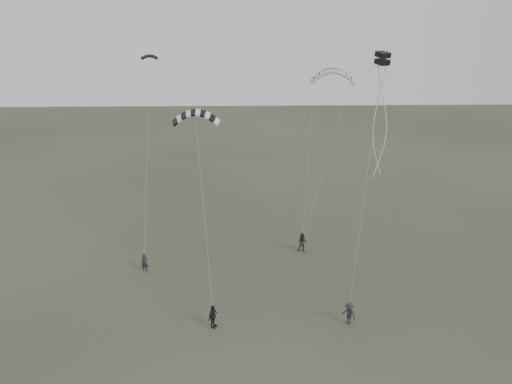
{
  "coord_description": "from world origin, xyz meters",
  "views": [
    {
      "loc": [
        0.13,
        -29.17,
        20.71
      ],
      "look_at": [
        0.94,
        5.84,
        6.82
      ],
      "focal_mm": 35.0,
      "sensor_mm": 36.0,
      "label": 1
    }
  ],
  "objects_px": {
    "kite_dark_small": "(149,56)",
    "kite_striped": "(196,113)",
    "flyer_right": "(302,243)",
    "kite_pale_large": "(333,71)",
    "kite_box": "(383,58)",
    "flyer_left": "(145,263)",
    "flyer_far": "(349,314)",
    "flyer_center": "(213,316)"
  },
  "relations": [
    {
      "from": "flyer_center",
      "to": "kite_striped",
      "type": "height_order",
      "value": "kite_striped"
    },
    {
      "from": "flyer_center",
      "to": "kite_dark_small",
      "type": "distance_m",
      "value": 20.92
    },
    {
      "from": "flyer_right",
      "to": "kite_pale_large",
      "type": "bearing_deg",
      "value": 77.53
    },
    {
      "from": "flyer_right",
      "to": "kite_striped",
      "type": "bearing_deg",
      "value": -147.55
    },
    {
      "from": "flyer_center",
      "to": "flyer_left",
      "type": "bearing_deg",
      "value": 68.89
    },
    {
      "from": "flyer_left",
      "to": "kite_dark_small",
      "type": "distance_m",
      "value": 16.48
    },
    {
      "from": "flyer_left",
      "to": "kite_striped",
      "type": "bearing_deg",
      "value": 4.55
    },
    {
      "from": "flyer_left",
      "to": "flyer_far",
      "type": "height_order",
      "value": "flyer_far"
    },
    {
      "from": "kite_striped",
      "to": "flyer_left",
      "type": "bearing_deg",
      "value": -175.5
    },
    {
      "from": "kite_dark_small",
      "to": "kite_striped",
      "type": "xyz_separation_m",
      "value": [
        4.0,
        -5.31,
        -3.39
      ]
    },
    {
      "from": "flyer_far",
      "to": "kite_striped",
      "type": "bearing_deg",
      "value": -172.1
    },
    {
      "from": "flyer_far",
      "to": "kite_striped",
      "type": "xyz_separation_m",
      "value": [
        -10.43,
        7.73,
        11.99
      ]
    },
    {
      "from": "flyer_left",
      "to": "flyer_right",
      "type": "height_order",
      "value": "flyer_right"
    },
    {
      "from": "kite_striped",
      "to": "flyer_right",
      "type": "bearing_deg",
      "value": 15.22
    },
    {
      "from": "flyer_left",
      "to": "kite_pale_large",
      "type": "xyz_separation_m",
      "value": [
        15.7,
        8.01,
        13.88
      ]
    },
    {
      "from": "flyer_left",
      "to": "kite_dark_small",
      "type": "relative_size",
      "value": 1.16
    },
    {
      "from": "kite_dark_small",
      "to": "kite_striped",
      "type": "distance_m",
      "value": 7.46
    },
    {
      "from": "flyer_right",
      "to": "kite_pale_large",
      "type": "xyz_separation_m",
      "value": [
        2.72,
        5.03,
        13.78
      ]
    },
    {
      "from": "flyer_center",
      "to": "kite_pale_large",
      "type": "bearing_deg",
      "value": -2.0
    },
    {
      "from": "flyer_right",
      "to": "kite_box",
      "type": "xyz_separation_m",
      "value": [
        3.64,
        -6.81,
        16.21
      ]
    },
    {
      "from": "flyer_left",
      "to": "kite_pale_large",
      "type": "bearing_deg",
      "value": 25.72
    },
    {
      "from": "kite_pale_large",
      "to": "kite_box",
      "type": "distance_m",
      "value": 12.13
    },
    {
      "from": "flyer_far",
      "to": "kite_pale_large",
      "type": "relative_size",
      "value": 0.41
    },
    {
      "from": "kite_pale_large",
      "to": "flyer_far",
      "type": "bearing_deg",
      "value": -87.98
    },
    {
      "from": "kite_striped",
      "to": "kite_pale_large",
      "type": "bearing_deg",
      "value": 32.74
    },
    {
      "from": "flyer_center",
      "to": "flyer_far",
      "type": "distance_m",
      "value": 9.11
    },
    {
      "from": "flyer_center",
      "to": "kite_dark_small",
      "type": "height_order",
      "value": "kite_dark_small"
    },
    {
      "from": "kite_pale_large",
      "to": "flyer_center",
      "type": "bearing_deg",
      "value": -117.8
    },
    {
      "from": "flyer_right",
      "to": "kite_striped",
      "type": "relative_size",
      "value": 0.51
    },
    {
      "from": "kite_dark_small",
      "to": "kite_box",
      "type": "bearing_deg",
      "value": -39.69
    },
    {
      "from": "flyer_right",
      "to": "flyer_center",
      "type": "relative_size",
      "value": 1.02
    },
    {
      "from": "flyer_right",
      "to": "kite_pale_large",
      "type": "distance_m",
      "value": 14.92
    },
    {
      "from": "kite_pale_large",
      "to": "kite_striped",
      "type": "xyz_separation_m",
      "value": [
        -11.14,
        -7.54,
        -1.84
      ]
    },
    {
      "from": "flyer_left",
      "to": "kite_pale_large",
      "type": "distance_m",
      "value": 22.43
    },
    {
      "from": "flyer_left",
      "to": "kite_box",
      "type": "relative_size",
      "value": 2.03
    },
    {
      "from": "flyer_left",
      "to": "kite_striped",
      "type": "distance_m",
      "value": 12.88
    },
    {
      "from": "flyer_left",
      "to": "flyer_right",
      "type": "distance_m",
      "value": 13.32
    },
    {
      "from": "kite_striped",
      "to": "kite_box",
      "type": "height_order",
      "value": "kite_box"
    },
    {
      "from": "flyer_right",
      "to": "flyer_far",
      "type": "relative_size",
      "value": 1.07
    },
    {
      "from": "flyer_right",
      "to": "flyer_far",
      "type": "height_order",
      "value": "flyer_right"
    },
    {
      "from": "flyer_center",
      "to": "kite_dark_small",
      "type": "relative_size",
      "value": 1.29
    },
    {
      "from": "flyer_left",
      "to": "flyer_far",
      "type": "distance_m",
      "value": 16.66
    }
  ]
}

